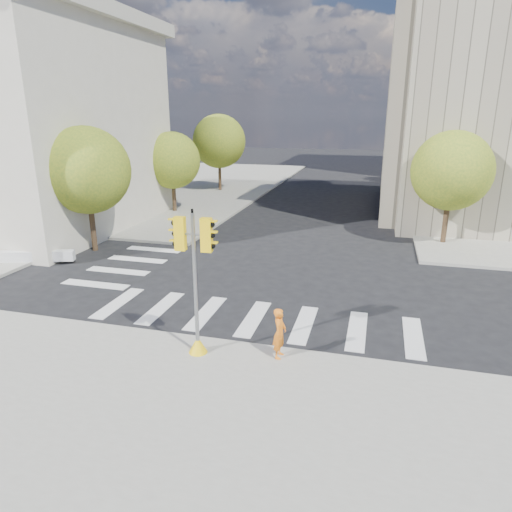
% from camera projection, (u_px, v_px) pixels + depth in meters
% --- Properties ---
extents(ground, '(160.00, 160.00, 0.00)m').
position_uv_depth(ground, '(269.00, 298.00, 17.98)').
color(ground, black).
rests_on(ground, ground).
extents(sidewalk_far_left, '(28.00, 40.00, 0.15)m').
position_uv_depth(sidewalk_far_left, '(139.00, 183.00, 46.89)').
color(sidewalk_far_left, gray).
rests_on(sidewalk_far_left, ground).
extents(tree_lw_near, '(4.40, 4.40, 6.41)m').
position_uv_depth(tree_lw_near, '(87.00, 170.00, 23.02)').
color(tree_lw_near, '#382616').
rests_on(tree_lw_near, ground).
extents(tree_lw_mid, '(4.00, 4.00, 5.77)m').
position_uv_depth(tree_lw_mid, '(172.00, 161.00, 32.37)').
color(tree_lw_mid, '#382616').
rests_on(tree_lw_mid, ground).
extents(tree_lw_far, '(4.80, 4.80, 6.95)m').
position_uv_depth(tree_lw_far, '(219.00, 141.00, 41.35)').
color(tree_lw_far, '#382616').
rests_on(tree_lw_far, ground).
extents(tree_re_near, '(4.20, 4.20, 6.16)m').
position_uv_depth(tree_re_near, '(452.00, 171.00, 24.12)').
color(tree_re_near, '#382616').
rests_on(tree_re_near, ground).
extents(tree_re_mid, '(4.60, 4.60, 6.66)m').
position_uv_depth(tree_re_mid, '(431.00, 149.00, 35.09)').
color(tree_re_mid, '#382616').
rests_on(tree_re_mid, ground).
extents(tree_re_far, '(4.00, 4.00, 5.88)m').
position_uv_depth(tree_re_far, '(419.00, 145.00, 46.29)').
color(tree_re_far, '#382616').
rests_on(tree_re_far, ground).
extents(lamp_near, '(0.35, 0.18, 8.11)m').
position_uv_depth(lamp_near, '(453.00, 155.00, 27.53)').
color(lamp_near, black).
rests_on(lamp_near, sidewalk_far_right).
extents(lamp_far, '(0.35, 0.18, 8.11)m').
position_uv_depth(lamp_far, '(431.00, 142.00, 40.43)').
color(lamp_far, black).
rests_on(lamp_far, sidewalk_far_right).
extents(traffic_signal, '(1.07, 0.56, 4.34)m').
position_uv_depth(traffic_signal, '(196.00, 295.00, 13.05)').
color(traffic_signal, yellow).
rests_on(traffic_signal, sidewalk_near).
extents(photographer, '(0.40, 0.58, 1.52)m').
position_uv_depth(photographer, '(280.00, 333.00, 13.12)').
color(photographer, orange).
rests_on(photographer, sidewalk_near).
extents(planter_wall, '(5.81, 2.32, 0.50)m').
position_uv_depth(planter_wall, '(10.00, 256.00, 21.86)').
color(planter_wall, silver).
rests_on(planter_wall, sidewalk_left_near).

